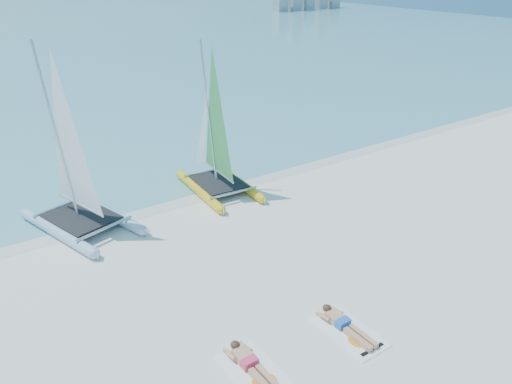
# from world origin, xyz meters

# --- Properties ---
(ground) EXTENTS (140.00, 140.00, 0.00)m
(ground) POSITION_xyz_m (0.00, 0.00, 0.00)
(ground) COLOR silver
(ground) RESTS_ON ground
(wet_sand_strip) EXTENTS (140.00, 1.40, 0.01)m
(wet_sand_strip) POSITION_xyz_m (0.00, 5.50, 0.00)
(wet_sand_strip) COLOR silver
(wet_sand_strip) RESTS_ON ground
(catamaran_blue) EXTENTS (3.32, 4.97, 6.21)m
(catamaran_blue) POSITION_xyz_m (-3.48, 5.51, 1.85)
(catamaran_blue) COLOR silver
(catamaran_blue) RESTS_ON ground
(catamaran_yellow) EXTENTS (2.32, 4.58, 5.75)m
(catamaran_yellow) POSITION_xyz_m (1.86, 5.75, 1.81)
(catamaran_yellow) COLOR yellow
(catamaran_yellow) RESTS_ON ground
(towel_a) EXTENTS (1.00, 1.85, 0.02)m
(towel_a) POSITION_xyz_m (-2.42, -3.31, 0.01)
(towel_a) COLOR white
(towel_a) RESTS_ON ground
(sunbather_a) EXTENTS (0.37, 1.73, 0.26)m
(sunbather_a) POSITION_xyz_m (-2.42, -3.11, 0.12)
(sunbather_a) COLOR tan
(sunbather_a) RESTS_ON towel_a
(towel_b) EXTENTS (1.00, 1.85, 0.02)m
(towel_b) POSITION_xyz_m (0.19, -3.51, 0.01)
(towel_b) COLOR white
(towel_b) RESTS_ON ground
(sunbather_b) EXTENTS (0.37, 1.73, 0.26)m
(sunbather_b) POSITION_xyz_m (0.19, -3.32, 0.12)
(sunbather_b) COLOR tan
(sunbather_b) RESTS_ON towel_b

